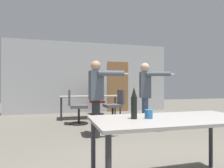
{
  "coord_description": "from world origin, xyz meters",
  "views": [
    {
      "loc": [
        -1.31,
        -1.5,
        1.07
      ],
      "look_at": [
        -0.16,
        2.68,
        1.1
      ],
      "focal_mm": 32.0,
      "sensor_mm": 36.0,
      "label": 1
    }
  ],
  "objects": [
    {
      "name": "office_chair_side_rolled",
      "position": [
        0.32,
        4.12,
        0.44
      ],
      "size": [
        0.57,
        0.52,
        0.94
      ],
      "rotation": [
        0.0,
        0.0,
        1.66
      ],
      "color": "black",
      "rests_on": "ground_plane"
    },
    {
      "name": "conference_table_near",
      "position": [
        -0.15,
        0.34,
        0.66
      ],
      "size": [
        1.67,
        0.8,
        0.73
      ],
      "color": "gray",
      "rests_on": "ground_plane"
    },
    {
      "name": "beer_bottle",
      "position": [
        -0.56,
        0.39,
        0.88
      ],
      "size": [
        0.06,
        0.06,
        0.33
      ],
      "color": "black",
      "rests_on": "conference_table_near"
    },
    {
      "name": "person_right_polo",
      "position": [
        0.71,
        2.85,
        0.97
      ],
      "size": [
        0.69,
        0.74,
        1.6
      ],
      "rotation": [
        0.0,
        0.0,
        -1.87
      ],
      "color": "#3D4C75",
      "rests_on": "ground_plane"
    },
    {
      "name": "drink_cup",
      "position": [
        -0.41,
        0.37,
        0.78
      ],
      "size": [
        0.08,
        0.08,
        0.09
      ],
      "color": "#2866A3",
      "rests_on": "conference_table_near"
    },
    {
      "name": "office_chair_far_right",
      "position": [
        -0.81,
        4.09,
        0.45
      ],
      "size": [
        0.56,
        0.52,
        0.95
      ],
      "rotation": [
        0.0,
        0.0,
        4.66
      ],
      "color": "black",
      "rests_on": "ground_plane"
    },
    {
      "name": "conference_table_far",
      "position": [
        -0.26,
        4.99,
        0.66
      ],
      "size": [
        1.98,
        0.72,
        0.73
      ],
      "color": "gray",
      "rests_on": "ground_plane"
    },
    {
      "name": "person_near_casual",
      "position": [
        -0.52,
        2.62,
        0.95
      ],
      "size": [
        0.74,
        0.7,
        1.59
      ],
      "rotation": [
        0.0,
        0.0,
        -1.61
      ],
      "color": "#28282D",
      "rests_on": "ground_plane"
    },
    {
      "name": "office_chair_mid_tucked",
      "position": [
        0.1,
        5.84,
        0.43
      ],
      "size": [
        0.52,
        0.57,
        0.93
      ],
      "rotation": [
        0.0,
        0.0,
        3.25
      ],
      "color": "black",
      "rests_on": "ground_plane"
    },
    {
      "name": "back_wall",
      "position": [
        0.03,
        6.44,
        1.38
      ],
      "size": [
        6.48,
        0.12,
        2.78
      ],
      "color": "#B2B5B7",
      "rests_on": "ground_plane"
    }
  ]
}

